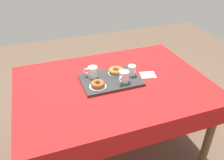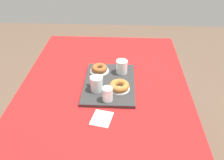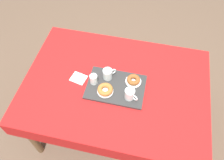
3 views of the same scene
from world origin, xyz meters
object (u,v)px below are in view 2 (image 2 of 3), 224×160
(donut_plate_left, at_px, (99,71))
(donut_plate_right, at_px, (119,89))
(serving_tray, at_px, (109,84))
(sugar_donut_left, at_px, (99,68))
(paper_napkin, at_px, (102,119))
(tea_mug_left, at_px, (96,84))
(water_glass_near, at_px, (108,95))
(tea_mug_right, at_px, (122,67))
(sugar_donut_right, at_px, (119,86))
(dining_table, at_px, (104,96))

(donut_plate_left, xyz_separation_m, donut_plate_right, (-0.20, -0.14, 0.00))
(serving_tray, xyz_separation_m, donut_plate_right, (-0.07, -0.07, 0.01))
(sugar_donut_left, bearing_deg, paper_napkin, -173.24)
(serving_tray, relative_size, paper_napkin, 3.76)
(tea_mug_left, xyz_separation_m, water_glass_near, (-0.10, -0.07, -0.00))
(tea_mug_right, xyz_separation_m, donut_plate_left, (0.00, 0.15, -0.04))
(sugar_donut_left, relative_size, sugar_donut_right, 0.88)
(dining_table, xyz_separation_m, tea_mug_left, (-0.07, 0.04, 0.15))
(donut_plate_right, relative_size, paper_napkin, 1.04)
(dining_table, height_order, sugar_donut_left, sugar_donut_left)
(paper_napkin, bearing_deg, donut_plate_right, -19.34)
(water_glass_near, relative_size, sugar_donut_right, 0.69)
(tea_mug_left, relative_size, sugar_donut_left, 0.94)
(donut_plate_right, xyz_separation_m, sugar_donut_right, (0.00, 0.00, 0.02))
(paper_napkin, bearing_deg, tea_mug_left, 12.17)
(sugar_donut_right, relative_size, paper_napkin, 0.99)
(tea_mug_left, xyz_separation_m, sugar_donut_right, (0.01, -0.14, -0.02))
(tea_mug_left, height_order, water_glass_near, tea_mug_left)
(dining_table, xyz_separation_m, donut_plate_right, (-0.06, -0.10, 0.11))
(serving_tray, distance_m, sugar_donut_right, 0.10)
(water_glass_near, bearing_deg, sugar_donut_left, 13.77)
(tea_mug_left, bearing_deg, paper_napkin, -167.83)
(donut_plate_left, relative_size, sugar_donut_left, 1.19)
(water_glass_near, relative_size, sugar_donut_left, 0.78)
(sugar_donut_right, bearing_deg, water_glass_near, 149.42)
(donut_plate_right, bearing_deg, tea_mug_left, 94.76)
(tea_mug_left, height_order, paper_napkin, tea_mug_left)
(dining_table, relative_size, sugar_donut_right, 12.30)
(tea_mug_right, height_order, donut_plate_left, tea_mug_right)
(dining_table, xyz_separation_m, paper_napkin, (-0.32, -0.01, 0.09))
(dining_table, xyz_separation_m, sugar_donut_left, (0.14, 0.04, 0.13))
(tea_mug_left, bearing_deg, serving_tray, -41.84)
(tea_mug_left, relative_size, tea_mug_right, 0.94)
(sugar_donut_left, bearing_deg, donut_plate_right, -144.77)
(donut_plate_right, bearing_deg, sugar_donut_right, 0.00)
(serving_tray, height_order, tea_mug_left, tea_mug_left)
(dining_table, distance_m, tea_mug_left, 0.17)
(donut_plate_right, distance_m, paper_napkin, 0.27)
(dining_table, bearing_deg, donut_plate_right, -122.29)
(water_glass_near, distance_m, sugar_donut_left, 0.32)
(dining_table, height_order, sugar_donut_right, sugar_donut_right)
(serving_tray, xyz_separation_m, paper_napkin, (-0.32, 0.02, -0.01))
(sugar_donut_left, distance_m, donut_plate_right, 0.25)
(tea_mug_right, distance_m, paper_napkin, 0.47)
(tea_mug_right, distance_m, water_glass_near, 0.32)
(sugar_donut_left, xyz_separation_m, donut_plate_right, (-0.20, -0.14, -0.02))
(dining_table, relative_size, paper_napkin, 12.23)
(dining_table, xyz_separation_m, tea_mug_right, (0.14, -0.11, 0.15))
(water_glass_near, bearing_deg, sugar_donut_right, -30.58)
(paper_napkin, bearing_deg, serving_tray, -4.05)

